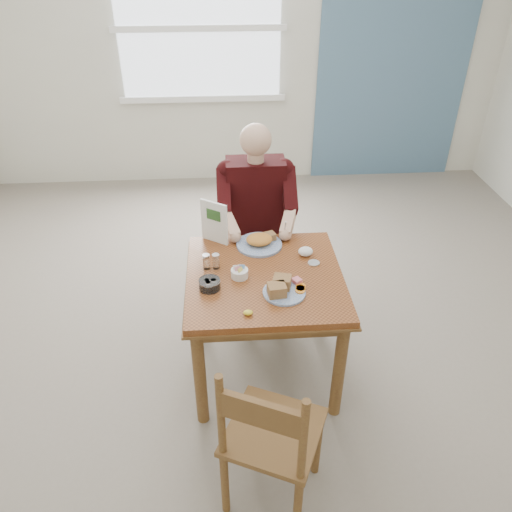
{
  "coord_description": "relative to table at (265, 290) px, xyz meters",
  "views": [
    {
      "loc": [
        -0.22,
        -2.33,
        2.43
      ],
      "look_at": [
        -0.05,
        0.0,
        0.88
      ],
      "focal_mm": 35.0,
      "sensor_mm": 36.0,
      "label": 1
    }
  ],
  "objects": [
    {
      "name": "wall_back",
      "position": [
        0.0,
        3.0,
        0.76
      ],
      "size": [
        5.5,
        0.0,
        5.5
      ],
      "primitive_type": "plane",
      "rotation": [
        1.57,
        0.0,
        0.0
      ],
      "color": "silver",
      "rests_on": "ground"
    },
    {
      "name": "chair_near",
      "position": [
        -0.05,
        -0.9,
        -0.16
      ],
      "size": [
        0.56,
        0.56,
        0.95
      ],
      "color": "brown",
      "rests_on": "ground"
    },
    {
      "name": "chair_far",
      "position": [
        0.0,
        0.8,
        -0.16
      ],
      "size": [
        0.42,
        0.42,
        0.95
      ],
      "color": "brown",
      "rests_on": "ground"
    },
    {
      "name": "caddy",
      "position": [
        -0.15,
        -0.01,
        0.14
      ],
      "size": [
        0.12,
        0.12,
        0.07
      ],
      "color": "white",
      "rests_on": "table"
    },
    {
      "name": "metal_dish",
      "position": [
        0.3,
        0.09,
        0.12
      ],
      "size": [
        0.09,
        0.09,
        0.01
      ],
      "primitive_type": "cylinder",
      "rotation": [
        0.0,
        0.0,
        0.32
      ],
      "color": "silver",
      "rests_on": "table"
    },
    {
      "name": "far_plate",
      "position": [
        -0.0,
        0.32,
        0.14
      ],
      "size": [
        0.37,
        0.37,
        0.08
      ],
      "color": "white",
      "rests_on": "table"
    },
    {
      "name": "menu",
      "position": [
        -0.29,
        0.39,
        0.25
      ],
      "size": [
        0.17,
        0.12,
        0.28
      ],
      "color": "white",
      "rests_on": "table"
    },
    {
      "name": "diner",
      "position": [
        0.0,
        0.71,
        0.17
      ],
      "size": [
        0.53,
        0.56,
        1.39
      ],
      "color": "#9C9275",
      "rests_on": "chair_far"
    },
    {
      "name": "lemon_wedge",
      "position": [
        -0.12,
        -0.35,
        0.13
      ],
      "size": [
        0.06,
        0.05,
        0.03
      ],
      "primitive_type": "ellipsoid",
      "rotation": [
        0.0,
        0.0,
        -0.42
      ],
      "color": "yellow",
      "rests_on": "table"
    },
    {
      "name": "napkin",
      "position": [
        0.26,
        0.18,
        0.14
      ],
      "size": [
        0.09,
        0.07,
        0.06
      ],
      "primitive_type": "ellipsoid",
      "rotation": [
        0.0,
        0.0,
        -0.02
      ],
      "color": "white",
      "rests_on": "table"
    },
    {
      "name": "shakers",
      "position": [
        -0.31,
        0.09,
        0.16
      ],
      "size": [
        0.1,
        0.04,
        0.1
      ],
      "color": "white",
      "rests_on": "table"
    },
    {
      "name": "window",
      "position": [
        -0.4,
        2.97,
        0.96
      ],
      "size": [
        1.72,
        0.04,
        1.42
      ],
      "color": "white",
      "rests_on": "wall_back"
    },
    {
      "name": "floor",
      "position": [
        0.0,
        0.0,
        -0.64
      ],
      "size": [
        6.0,
        6.0,
        0.0
      ],
      "primitive_type": "plane",
      "color": "slate",
      "rests_on": "ground"
    },
    {
      "name": "accent_panel",
      "position": [
        1.6,
        2.98,
        0.76
      ],
      "size": [
        1.6,
        0.02,
        2.8
      ],
      "primitive_type": "cube",
      "color": "slate",
      "rests_on": "ground"
    },
    {
      "name": "creamer",
      "position": [
        -0.32,
        -0.11,
        0.14
      ],
      "size": [
        0.16,
        0.16,
        0.06
      ],
      "color": "white",
      "rests_on": "table"
    },
    {
      "name": "near_plate",
      "position": [
        0.08,
        -0.17,
        0.14
      ],
      "size": [
        0.25,
        0.24,
        0.08
      ],
      "color": "white",
      "rests_on": "table"
    },
    {
      "name": "table",
      "position": [
        0.0,
        0.0,
        0.0
      ],
      "size": [
        0.92,
        0.92,
        0.75
      ],
      "color": "brown",
      "rests_on": "ground"
    }
  ]
}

